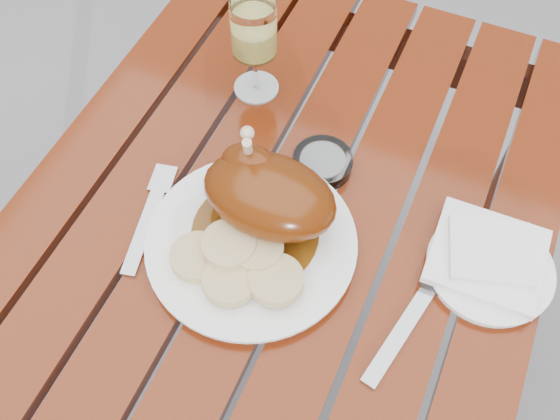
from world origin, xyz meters
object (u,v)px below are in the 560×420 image
object	(u,v)px
table	(272,329)
dinner_plate	(251,244)
side_plate	(490,268)
ashtray	(322,163)
wine_glass	(255,49)

from	to	relation	value
table	dinner_plate	world-z (taller)	dinner_plate
side_plate	ashtray	distance (m)	0.30
wine_glass	table	bearing A→B (deg)	-61.46
side_plate	ashtray	world-z (taller)	ashtray
table	dinner_plate	bearing A→B (deg)	-121.03
dinner_plate	ashtray	size ratio (longest dim) A/B	3.24
wine_glass	side_plate	distance (m)	0.51
ashtray	table	bearing A→B (deg)	-99.38
table	dinner_plate	size ratio (longest dim) A/B	3.83
dinner_plate	wine_glass	world-z (taller)	wine_glass
wine_glass	ashtray	size ratio (longest dim) A/B	1.92
dinner_plate	ashtray	world-z (taller)	ashtray
wine_glass	side_plate	xyz separation A→B (m)	(0.46, -0.19, -0.09)
dinner_plate	ashtray	distance (m)	0.19
ashtray	dinner_plate	bearing A→B (deg)	-103.06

